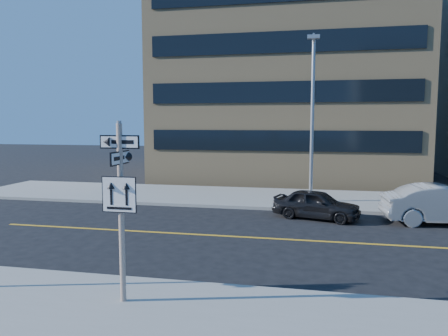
% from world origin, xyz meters
% --- Properties ---
extents(ground, '(120.00, 120.00, 0.00)m').
position_xyz_m(ground, '(0.00, 0.00, 0.00)').
color(ground, black).
rests_on(ground, ground).
extents(sign_pole, '(0.92, 0.92, 4.06)m').
position_xyz_m(sign_pole, '(0.00, -2.51, 2.44)').
color(sign_pole, silver).
rests_on(sign_pole, near_sidewalk).
extents(parked_car_a, '(2.47, 3.99, 1.27)m').
position_xyz_m(parked_car_a, '(4.28, 7.67, 0.63)').
color(parked_car_a, black).
rests_on(parked_car_a, ground).
extents(parked_car_b, '(2.14, 5.04, 1.62)m').
position_xyz_m(parked_car_b, '(9.44, 7.70, 0.81)').
color(parked_car_b, gray).
rests_on(parked_car_b, ground).
extents(streetlight_a, '(0.55, 2.25, 8.00)m').
position_xyz_m(streetlight_a, '(4.00, 10.76, 4.76)').
color(streetlight_a, gray).
rests_on(streetlight_a, far_sidewalk).
extents(building_brick, '(18.00, 18.00, 18.00)m').
position_xyz_m(building_brick, '(2.00, 25.00, 9.00)').
color(building_brick, tan).
rests_on(building_brick, ground).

